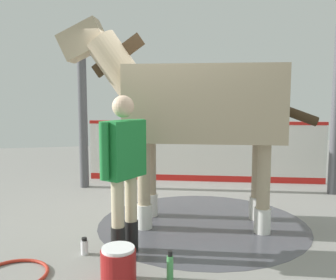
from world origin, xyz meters
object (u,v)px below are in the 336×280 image
object	(u,v)px
handler	(124,164)
hose_coil	(13,275)
bottle_shampoo	(84,247)
bottle_spray	(170,266)
wash_bucket	(118,266)
horse	(194,106)

from	to	relation	value
handler	hose_coil	distance (m)	1.45
handler	bottle_shampoo	distance (m)	0.98
handler	bottle_spray	distance (m)	1.10
wash_bucket	bottle_spray	distance (m)	0.47
wash_bucket	bottle_spray	size ratio (longest dim) A/B	1.28
horse	bottle_spray	distance (m)	2.08
horse	bottle_spray	world-z (taller)	horse
bottle_shampoo	handler	bearing A→B (deg)	-100.88
handler	wash_bucket	bearing A→B (deg)	-55.97
bottle_shampoo	bottle_spray	distance (m)	1.04
wash_bucket	bottle_spray	xyz separation A→B (m)	(-0.01, -0.46, -0.05)
horse	handler	size ratio (longest dim) A/B	1.91
handler	wash_bucket	world-z (taller)	handler
horse	bottle_shampoo	distance (m)	2.13
bottle_shampoo	hose_coil	xyz separation A→B (m)	(-0.36, 0.64, -0.07)
horse	bottle_spray	size ratio (longest dim) A/B	11.95
handler	bottle_shampoo	world-z (taller)	handler
hose_coil	horse	bearing A→B (deg)	-62.65
handler	bottle_spray	bearing A→B (deg)	-16.34
horse	wash_bucket	xyz separation A→B (m)	(-1.39, 1.09, -1.37)
wash_bucket	bottle_spray	bearing A→B (deg)	-90.96
horse	hose_coil	distance (m)	2.74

